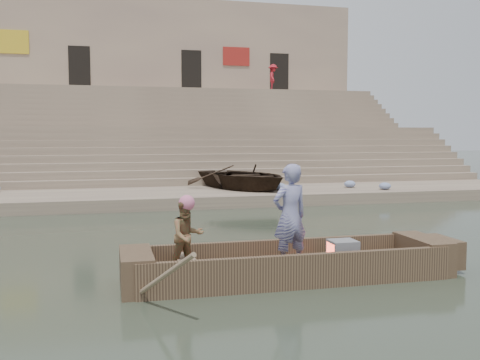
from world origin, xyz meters
name	(u,v)px	position (x,y,z in m)	size (l,w,h in m)	color
ground	(128,254)	(0.00, 0.00, 0.00)	(120.00, 120.00, 0.00)	#2C3729
lower_landing	(120,199)	(0.00, 8.00, 0.20)	(32.00, 4.00, 0.40)	gray
mid_landing	(116,156)	(0.00, 15.50, 1.40)	(32.00, 3.00, 2.80)	gray
upper_landing	(114,132)	(0.00, 22.50, 2.60)	(32.00, 3.00, 5.20)	gray
ghat_steps	(115,147)	(0.00, 17.19, 1.80)	(32.00, 11.00, 5.20)	gray
building_wall	(113,88)	(0.00, 26.50, 5.60)	(32.00, 5.07, 11.20)	tan
main_rowboat	(289,273)	(2.59, -2.62, 0.11)	(5.00, 1.30, 0.22)	brown
rowboat_trim	(301,261)	(2.80, -2.63, 0.31)	(6.04, 2.63, 1.86)	brown
standing_man	(290,216)	(2.56, -2.72, 1.09)	(0.64, 0.42, 1.75)	navy
rowing_man	(187,236)	(0.85, -2.60, 0.82)	(0.58, 0.45, 1.19)	#26743B
television	(342,252)	(3.56, -2.62, 0.42)	(0.46, 0.42, 0.40)	slate
beached_rowboat	(243,177)	(4.57, 8.40, 0.86)	(3.18, 4.46, 0.92)	#2D2116
pedestrian	(273,77)	(9.82, 21.60, 6.02)	(1.06, 0.61, 1.65)	#A81C26
cloth_bundles	(256,186)	(4.94, 7.96, 0.53)	(14.41, 2.92, 0.26)	#3F5999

